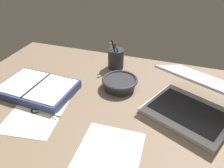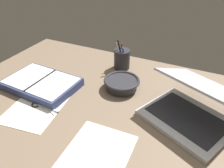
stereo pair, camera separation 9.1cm
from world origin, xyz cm
name	(u,v)px [view 2 (the right image)]	position (x,y,z in cm)	size (l,w,h in cm)	color
desk_top	(103,112)	(0.00, 0.00, 1.00)	(140.00, 100.00, 2.00)	#75604C
laptop	(193,107)	(32.68, 10.20, 7.24)	(40.98, 41.29, 17.79)	#B7B7BC
bowl	(122,83)	(0.85, 17.19, 4.78)	(16.45, 16.45, 4.94)	#2D2D33
pen_cup	(122,59)	(-6.72, 34.83, 7.27)	(8.29, 8.29, 16.49)	#28282D
planner	(42,84)	(-32.94, 2.22, 3.98)	(33.52, 23.58, 4.15)	navy
scissors	(41,104)	(-24.58, -8.30, 2.34)	(13.42, 6.93, 0.80)	#B7B7BC
paper_sheet_front	(95,156)	(8.34, -21.26, 2.08)	(20.39, 26.34, 0.16)	white
paper_sheet_beside_planner	(35,108)	(-25.19, -11.17, 2.08)	(20.24, 24.08, 0.16)	silver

